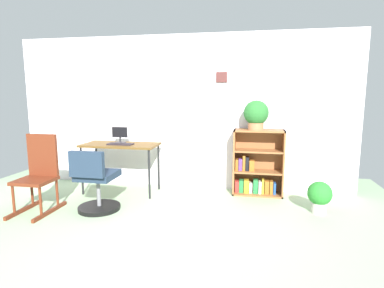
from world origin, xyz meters
TOP-DOWN VIEW (x-y plane):
  - ground_plane at (0.00, 0.00)m, footprint 6.24×6.24m
  - wall_back at (0.00, 2.15)m, footprint 5.20×0.12m
  - desk at (-0.77, 1.66)m, footprint 1.09×0.52m
  - monitor at (-0.81, 1.74)m, footprint 0.23×0.16m
  - keyboard at (-0.74, 1.58)m, footprint 0.36×0.15m
  - office_chair at (-0.76, 0.86)m, footprint 0.52×0.55m
  - rocking_chair at (-1.47, 0.77)m, footprint 0.42×0.64m
  - bookshelf_low at (1.19, 1.95)m, footprint 0.71×0.30m
  - potted_plant_on_shelf at (1.16, 1.90)m, footprint 0.35×0.35m
  - potted_plant_floor at (1.94, 1.32)m, footprint 0.29×0.29m

SIDE VIEW (x-z plane):
  - ground_plane at x=0.00m, z-range 0.00..0.00m
  - potted_plant_floor at x=1.94m, z-range 0.03..0.42m
  - office_chair at x=-0.76m, z-range -0.06..0.73m
  - bookshelf_low at x=1.19m, z-range -0.06..0.88m
  - rocking_chair at x=-1.47m, z-range 0.00..0.95m
  - desk at x=-0.77m, z-range 0.30..1.02m
  - keyboard at x=-0.74m, z-range 0.72..0.74m
  - monitor at x=-0.81m, z-range 0.72..0.96m
  - wall_back at x=0.00m, z-range 0.00..2.32m
  - potted_plant_on_shelf at x=1.16m, z-range 0.96..1.37m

